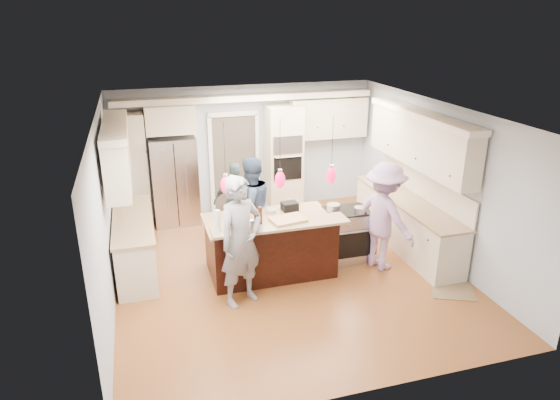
# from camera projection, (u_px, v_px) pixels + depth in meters

# --- Properties ---
(ground_plane) EXTENTS (6.00, 6.00, 0.00)m
(ground_plane) POSITION_uv_depth(u_px,v_px,m) (286.00, 271.00, 8.43)
(ground_plane) COLOR #965729
(ground_plane) RESTS_ON ground
(room_shell) EXTENTS (5.54, 6.04, 2.72)m
(room_shell) POSITION_uv_depth(u_px,v_px,m) (286.00, 168.00, 7.78)
(room_shell) COLOR #B2BCC6
(room_shell) RESTS_ON ground
(refrigerator) EXTENTS (0.90, 0.70, 1.80)m
(refrigerator) POSITION_uv_depth(u_px,v_px,m) (175.00, 181.00, 10.07)
(refrigerator) COLOR #B7B7BC
(refrigerator) RESTS_ON ground
(oven_column) EXTENTS (0.72, 0.69, 2.30)m
(oven_column) POSITION_uv_depth(u_px,v_px,m) (283.00, 159.00, 10.61)
(oven_column) COLOR beige
(oven_column) RESTS_ON ground
(back_upper_cabinets) EXTENTS (5.30, 0.61, 2.54)m
(back_upper_cabinets) POSITION_uv_depth(u_px,v_px,m) (212.00, 139.00, 10.12)
(back_upper_cabinets) COLOR beige
(back_upper_cabinets) RESTS_ON ground
(right_counter_run) EXTENTS (0.64, 3.10, 2.51)m
(right_counter_run) POSITION_uv_depth(u_px,v_px,m) (411.00, 192.00, 8.96)
(right_counter_run) COLOR beige
(right_counter_run) RESTS_ON ground
(left_cabinets) EXTENTS (0.64, 2.30, 2.51)m
(left_cabinets) POSITION_uv_depth(u_px,v_px,m) (129.00, 211.00, 8.13)
(left_cabinets) COLOR beige
(left_cabinets) RESTS_ON ground
(kitchen_island) EXTENTS (2.10, 1.46, 1.12)m
(kitchen_island) POSITION_uv_depth(u_px,v_px,m) (270.00, 245.00, 8.26)
(kitchen_island) COLOR black
(kitchen_island) RESTS_ON ground
(island_range) EXTENTS (0.82, 0.71, 0.92)m
(island_range) POSITION_uv_depth(u_px,v_px,m) (347.00, 234.00, 8.70)
(island_range) COLOR #B7B7BC
(island_range) RESTS_ON ground
(pendant_lights) EXTENTS (1.75, 0.15, 1.03)m
(pendant_lights) POSITION_uv_depth(u_px,v_px,m) (280.00, 180.00, 7.27)
(pendant_lights) COLOR black
(pendant_lights) RESTS_ON ground
(person_bar_end) EXTENTS (0.86, 0.74, 1.99)m
(person_bar_end) POSITION_uv_depth(u_px,v_px,m) (241.00, 242.00, 7.19)
(person_bar_end) COLOR slate
(person_bar_end) RESTS_ON ground
(person_far_left) EXTENTS (1.06, 0.97, 1.78)m
(person_far_left) POSITION_uv_depth(u_px,v_px,m) (250.00, 206.00, 8.77)
(person_far_left) COLOR #324563
(person_far_left) RESTS_ON ground
(person_far_right) EXTENTS (0.89, 0.43, 1.48)m
(person_far_right) POSITION_uv_depth(u_px,v_px,m) (236.00, 200.00, 9.47)
(person_far_right) COLOR #425A5D
(person_far_right) RESTS_ON ground
(person_range_side) EXTENTS (1.09, 1.37, 1.85)m
(person_range_side) POSITION_uv_depth(u_px,v_px,m) (384.00, 217.00, 8.24)
(person_range_side) COLOR #A883B0
(person_range_side) RESTS_ON ground
(floor_rug) EXTENTS (0.98, 1.13, 0.01)m
(floor_rug) POSITION_uv_depth(u_px,v_px,m) (450.00, 284.00, 8.00)
(floor_rug) COLOR olive
(floor_rug) RESTS_ON ground
(water_bottle) EXTENTS (0.09, 0.09, 0.32)m
(water_bottle) POSITION_uv_depth(u_px,v_px,m) (218.00, 221.00, 7.18)
(water_bottle) COLOR silver
(water_bottle) RESTS_ON kitchen_island
(beer_bottle_a) EXTENTS (0.06, 0.06, 0.22)m
(beer_bottle_a) POSITION_uv_depth(u_px,v_px,m) (229.00, 222.00, 7.27)
(beer_bottle_a) COLOR #4B1E0D
(beer_bottle_a) RESTS_ON kitchen_island
(beer_bottle_b) EXTENTS (0.08, 0.08, 0.24)m
(beer_bottle_b) POSITION_uv_depth(u_px,v_px,m) (256.00, 220.00, 7.30)
(beer_bottle_b) COLOR #4B1E0D
(beer_bottle_b) RESTS_ON kitchen_island
(beer_bottle_c) EXTENTS (0.08, 0.08, 0.27)m
(beer_bottle_c) POSITION_uv_depth(u_px,v_px,m) (260.00, 215.00, 7.44)
(beer_bottle_c) COLOR #4B1E0D
(beer_bottle_c) RESTS_ON kitchen_island
(drink_can) EXTENTS (0.09, 0.09, 0.13)m
(drink_can) POSITION_uv_depth(u_px,v_px,m) (252.00, 224.00, 7.30)
(drink_can) COLOR #B7B7BC
(drink_can) RESTS_ON kitchen_island
(cutting_board) EXTENTS (0.57, 0.45, 0.04)m
(cutting_board) POSITION_uv_depth(u_px,v_px,m) (288.00, 220.00, 7.58)
(cutting_board) COLOR tan
(cutting_board) RESTS_ON kitchen_island
(pot_large) EXTENTS (0.22, 0.22, 0.13)m
(pot_large) POSITION_uv_depth(u_px,v_px,m) (333.00, 208.00, 8.46)
(pot_large) COLOR #B7B7BC
(pot_large) RESTS_ON island_range
(pot_small) EXTENTS (0.20, 0.20, 0.10)m
(pot_small) POSITION_uv_depth(u_px,v_px,m) (360.00, 210.00, 8.40)
(pot_small) COLOR #B7B7BC
(pot_small) RESTS_ON island_range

